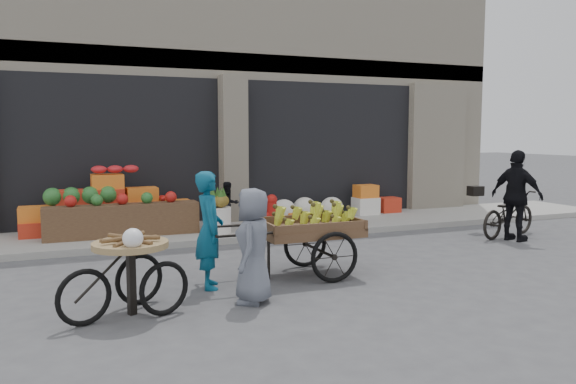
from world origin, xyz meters
name	(u,v)px	position (x,y,z in m)	size (l,w,h in m)	color
ground	(339,280)	(0.00, 0.00, 0.00)	(80.00, 80.00, 0.00)	#424244
sidewalk	(247,229)	(0.00, 4.10, 0.06)	(18.00, 2.20, 0.12)	gray
building	(199,83)	(0.00, 8.03, 3.37)	(14.00, 6.45, 7.00)	beige
fruit_display	(120,204)	(-2.48, 4.38, 0.67)	(3.10, 1.12, 1.24)	red
pineapple_bin	(218,220)	(-0.75, 3.60, 0.37)	(0.52, 0.52, 0.50)	silver
fire_hydrant	(272,211)	(0.35, 3.55, 0.50)	(0.22, 0.22, 0.71)	#A5140F
orange_bucket	(296,221)	(0.85, 3.50, 0.27)	(0.32, 0.32, 0.30)	orange
right_bay_goods	(345,203)	(2.61, 4.70, 0.41)	(3.35, 0.60, 0.70)	silver
seated_person	(229,204)	(-0.35, 4.20, 0.58)	(0.45, 0.35, 0.93)	black
banana_cart	(306,226)	(-0.33, 0.40, 0.73)	(2.41, 1.07, 1.00)	brown
vendor_woman	(209,230)	(-1.76, 0.31, 0.77)	(0.56, 0.37, 1.55)	navy
tricycle_cart	(130,266)	(-2.87, -0.44, 0.57)	(1.45, 1.09, 0.95)	#9E7F51
vendor_grey	(253,246)	(-1.44, -0.53, 0.70)	(0.68, 0.44, 1.39)	slate
bicycle	(508,214)	(4.63, 1.66, 0.45)	(0.60, 1.72, 0.90)	black
cyclist	(517,196)	(4.43, 1.26, 0.86)	(1.01, 0.42, 1.73)	black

